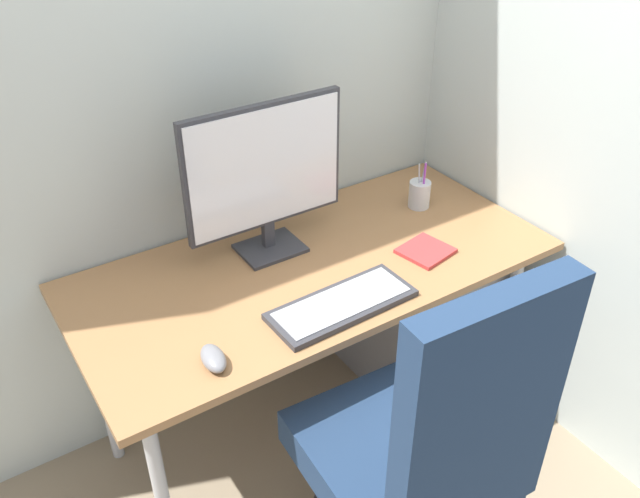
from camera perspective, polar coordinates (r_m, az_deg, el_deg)
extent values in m
plane|color=gray|center=(2.58, -0.45, -14.67)|extent=(8.00, 8.00, 0.00)
cube|color=#B7C1BC|center=(2.12, -6.61, 19.10)|extent=(2.98, 0.04, 2.80)
cube|color=#B7C1BC|center=(2.17, 21.29, 17.53)|extent=(0.04, 2.18, 2.80)
cube|color=#996B42|center=(2.10, -0.54, -1.50)|extent=(1.51, 0.71, 0.03)
cylinder|color=#B2B5BA|center=(1.98, -13.33, -20.06)|extent=(0.04, 0.04, 0.70)
cylinder|color=#B2B5BA|center=(2.53, 15.67, -6.38)|extent=(0.04, 0.04, 0.70)
cylinder|color=#B2B5BA|center=(2.34, -18.22, -10.79)|extent=(0.04, 0.04, 0.70)
cylinder|color=#B2B5BA|center=(2.81, 7.97, -0.77)|extent=(0.04, 0.04, 0.70)
sphere|color=black|center=(2.40, 8.08, -19.17)|extent=(0.05, 0.05, 0.05)
cube|color=navy|center=(1.89, 6.57, -17.23)|extent=(0.49, 0.54, 0.11)
cube|color=navy|center=(1.48, 13.45, -14.09)|extent=(0.42, 0.09, 0.66)
cube|color=slate|center=(2.61, 8.76, -4.99)|extent=(0.47, 0.50, 0.62)
cube|color=#262628|center=(2.40, 12.97, -5.77)|extent=(0.23, 0.01, 0.02)
cube|color=#333338|center=(2.16, -4.27, 0.08)|extent=(0.20, 0.16, 0.01)
cube|color=#333338|center=(2.13, -4.46, 1.42)|extent=(0.04, 0.02, 0.10)
cube|color=#333338|center=(2.02, -4.78, 7.06)|extent=(0.53, 0.02, 0.40)
cube|color=silver|center=(2.01, -4.58, 6.92)|extent=(0.50, 0.01, 0.37)
cube|color=#333338|center=(1.91, 1.89, -4.78)|extent=(0.44, 0.18, 0.02)
cube|color=#9EA0A5|center=(1.90, 1.89, -4.53)|extent=(0.40, 0.15, 0.00)
ellipsoid|color=slate|center=(1.74, -9.12, -9.22)|extent=(0.07, 0.12, 0.04)
cylinder|color=silver|center=(2.40, 8.51, 4.65)|extent=(0.08, 0.08, 0.10)
cylinder|color=#B2B5BA|center=(2.36, 8.48, 5.94)|extent=(0.02, 0.01, 0.13)
cylinder|color=#B2B5BA|center=(2.37, 8.78, 6.03)|extent=(0.02, 0.01, 0.13)
torus|color=orange|center=(2.39, 8.53, 4.86)|extent=(0.03, 0.04, 0.01)
cylinder|color=purple|center=(2.36, 8.89, 5.67)|extent=(0.01, 0.01, 0.15)
cylinder|color=#337FD8|center=(2.39, 8.75, 5.81)|extent=(0.01, 0.02, 0.13)
cube|color=#B23333|center=(2.16, 9.02, -0.16)|extent=(0.18, 0.17, 0.01)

